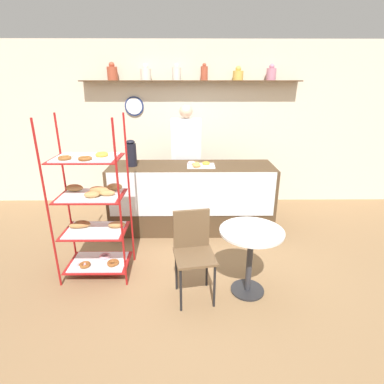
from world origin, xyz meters
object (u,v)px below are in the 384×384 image
Objects in this scene: coffee_carafe at (131,153)px; donut_tray_counter at (199,165)px; pastry_rack at (93,211)px; cafe_chair at (193,245)px; person_worker at (186,157)px; cafe_table at (251,247)px.

donut_tray_counter is (0.94, -0.02, -0.16)m from coffee_carafe.
cafe_chair is at bearing -19.13° from pastry_rack.
person_worker reaches higher than coffee_carafe.
pastry_rack is at bearing 151.13° from cafe_chair.
coffee_carafe is at bearing 178.81° from donut_tray_counter.
cafe_table is 1.59m from donut_tray_counter.
pastry_rack is 1.14m from cafe_chair.
coffee_carafe reaches higher than donut_tray_counter.
person_worker reaches higher than cafe_chair.
cafe_table is 0.57m from cafe_chair.
coffee_carafe is at bearing 78.55° from pastry_rack.
cafe_table is at bearing -12.30° from pastry_rack.
pastry_rack is at bearing 167.70° from cafe_table.
person_worker is 2.47× the size of cafe_table.
cafe_chair is (0.08, -2.03, -0.40)m from person_worker.
pastry_rack is at bearing -136.68° from donut_tray_counter.
pastry_rack is 4.63× the size of donut_tray_counter.
person_worker is 2.08m from cafe_chair.
person_worker is 2.17m from cafe_table.
donut_tray_counter is (-0.47, 1.45, 0.45)m from cafe_table.
donut_tray_counter reaches higher than cafe_chair.
cafe_table is at bearing -46.32° from coffee_carafe.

